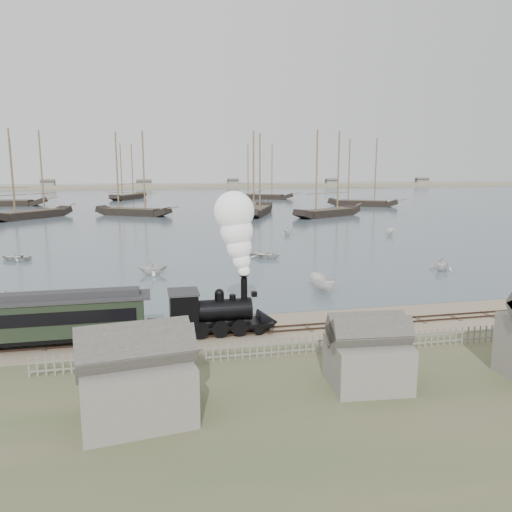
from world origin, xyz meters
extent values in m
plane|color=gray|center=(0.00, 0.00, 0.00)|extent=(600.00, 600.00, 0.00)
cube|color=#40515B|center=(0.00, 170.00, 0.03)|extent=(600.00, 336.00, 0.06)
cube|color=#3C2A20|center=(0.00, -2.50, 0.10)|extent=(120.00, 0.08, 0.12)
cube|color=#3C2A20|center=(0.00, -1.50, 0.10)|extent=(120.00, 0.08, 0.12)
cube|color=#3C3026|center=(0.00, -2.00, 0.03)|extent=(120.00, 1.80, 0.06)
cube|color=tan|center=(0.00, 250.00, 0.00)|extent=(500.00, 20.00, 1.80)
cube|color=black|center=(-4.32, -2.00, 0.73)|extent=(7.02, 2.07, 0.26)
cylinder|color=black|center=(-4.73, -2.00, 1.76)|extent=(4.34, 1.55, 1.55)
cube|color=black|center=(-7.00, -2.00, 1.97)|extent=(1.86, 2.27, 2.38)
cube|color=#2D2D30|center=(-7.00, -2.00, 3.21)|extent=(2.07, 2.48, 0.12)
cylinder|color=black|center=(-2.77, -2.00, 3.15)|extent=(0.45, 0.45, 1.65)
sphere|color=black|center=(-4.53, -2.00, 2.97)|extent=(0.66, 0.66, 0.66)
cone|color=black|center=(-1.01, -2.00, 0.62)|extent=(1.45, 2.07, 2.07)
cube|color=black|center=(-2.05, -2.00, 2.79)|extent=(0.36, 0.36, 0.36)
cube|color=black|center=(-15.72, -2.00, 0.67)|extent=(13.00, 2.14, 0.33)
cube|color=black|center=(-15.72, -2.00, 1.97)|extent=(12.07, 2.32, 2.32)
cube|color=black|center=(-15.72, -3.18, 2.20)|extent=(11.14, 0.06, 0.84)
cube|color=black|center=(-15.72, -0.82, 2.20)|extent=(11.14, 0.06, 0.84)
cube|color=#2D2D30|center=(-15.72, -2.00, 3.18)|extent=(13.00, 2.51, 0.17)
cube|color=#2D2D30|center=(-15.72, -2.00, 3.46)|extent=(11.61, 1.11, 0.42)
imported|color=white|center=(-7.96, -0.16, 0.42)|extent=(4.52, 4.92, 0.83)
imported|color=white|center=(-8.83, 19.07, 0.88)|extent=(2.86, 3.26, 1.64)
imported|color=white|center=(6.67, 8.09, 0.82)|extent=(4.10, 1.97, 1.52)
imported|color=white|center=(5.47, 26.07, 0.49)|extent=(4.85, 5.05, 0.85)
imported|color=white|center=(23.27, 14.19, 0.86)|extent=(3.92, 4.01, 1.60)
imported|color=white|center=(31.56, 42.78, 0.66)|extent=(3.15, 2.86, 1.20)
imported|color=white|center=(-25.58, 31.39, 0.47)|extent=(4.18, 4.76, 0.82)
imported|color=white|center=(14.55, 47.21, 0.82)|extent=(2.90, 2.51, 1.51)
camera|label=1|loc=(-9.25, -35.35, 11.63)|focal=35.00mm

